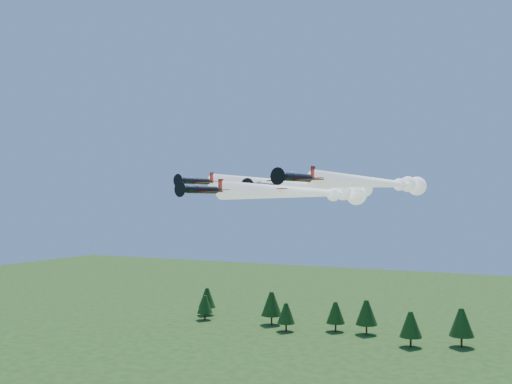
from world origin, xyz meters
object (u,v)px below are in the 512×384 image
at_px(plane_right, 383,183).
at_px(plane_lead, 311,193).
at_px(plane_slot, 263,187).
at_px(plane_left, 312,186).

bearing_deg(plane_right, plane_lead, -118.74).
height_order(plane_lead, plane_slot, plane_slot).
bearing_deg(plane_lead, plane_right, 63.60).
distance_m(plane_left, plane_right, 17.41).
bearing_deg(plane_lead, plane_slot, -103.56).
height_order(plane_lead, plane_right, plane_right).
xyz_separation_m(plane_lead, plane_slot, (-4.65, -8.77, 0.80)).
xyz_separation_m(plane_left, plane_slot, (1.93, -26.77, -0.90)).
height_order(plane_left, plane_slot, plane_left).
relative_size(plane_lead, plane_slot, 4.71).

